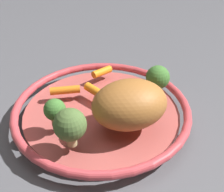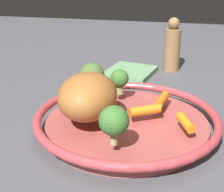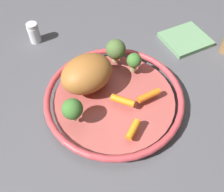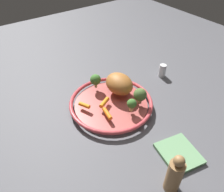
{
  "view_description": "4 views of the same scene",
  "coord_description": "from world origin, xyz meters",
  "px_view_note": "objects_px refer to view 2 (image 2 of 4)",
  "views": [
    {
      "loc": [
        -0.12,
        -0.44,
        0.38
      ],
      "look_at": [
        0.01,
        -0.03,
        0.07
      ],
      "focal_mm": 46.82,
      "sensor_mm": 36.0,
      "label": 1
    },
    {
      "loc": [
        0.57,
        0.1,
        0.31
      ],
      "look_at": [
        -0.0,
        -0.03,
        0.07
      ],
      "focal_mm": 54.31,
      "sensor_mm": 36.0,
      "label": 2
    },
    {
      "loc": [
        0.24,
        0.3,
        0.53
      ],
      "look_at": [
        0.01,
        0.01,
        0.05
      ],
      "focal_mm": 40.16,
      "sensor_mm": 36.0,
      "label": 3
    },
    {
      "loc": [
        -0.56,
        0.4,
        0.64
      ],
      "look_at": [
        0.0,
        -0.01,
        0.06
      ],
      "focal_mm": 35.21,
      "sensor_mm": 36.0,
      "label": 4
    }
  ],
  "objects_px": {
    "broccoli_floret_large": "(120,79)",
    "broccoli_floret_mid": "(115,121)",
    "roast_chicken_piece": "(88,96)",
    "baby_carrot_near_rim": "(162,100)",
    "serving_bowl": "(127,121)",
    "baby_carrot_right": "(186,122)",
    "dish_towel": "(130,72)",
    "baby_carrot_center": "(145,111)",
    "broccoli_floret_small": "(92,76)",
    "pepper_mill": "(172,47)"
  },
  "relations": [
    {
      "from": "dish_towel",
      "to": "baby_carrot_center",
      "type": "bearing_deg",
      "value": 13.86
    },
    {
      "from": "baby_carrot_right",
      "to": "baby_carrot_near_rim",
      "type": "bearing_deg",
      "value": -152.89
    },
    {
      "from": "broccoli_floret_large",
      "to": "dish_towel",
      "type": "distance_m",
      "value": 0.25
    },
    {
      "from": "broccoli_floret_small",
      "to": "dish_towel",
      "type": "relative_size",
      "value": 0.51
    },
    {
      "from": "roast_chicken_piece",
      "to": "baby_carrot_near_rim",
      "type": "xyz_separation_m",
      "value": [
        -0.09,
        0.13,
        -0.03
      ]
    },
    {
      "from": "baby_carrot_right",
      "to": "broccoli_floret_small",
      "type": "bearing_deg",
      "value": -119.15
    },
    {
      "from": "baby_carrot_center",
      "to": "baby_carrot_near_rim",
      "type": "xyz_separation_m",
      "value": [
        -0.06,
        0.03,
        -0.0
      ]
    },
    {
      "from": "serving_bowl",
      "to": "roast_chicken_piece",
      "type": "bearing_deg",
      "value": -64.01
    },
    {
      "from": "broccoli_floret_small",
      "to": "pepper_mill",
      "type": "height_order",
      "value": "pepper_mill"
    },
    {
      "from": "baby_carrot_center",
      "to": "broccoli_floret_large",
      "type": "height_order",
      "value": "broccoli_floret_large"
    },
    {
      "from": "broccoli_floret_mid",
      "to": "baby_carrot_near_rim",
      "type": "bearing_deg",
      "value": 161.7
    },
    {
      "from": "broccoli_floret_large",
      "to": "dish_towel",
      "type": "xyz_separation_m",
      "value": [
        -0.24,
        -0.02,
        -0.06
      ]
    },
    {
      "from": "baby_carrot_right",
      "to": "dish_towel",
      "type": "relative_size",
      "value": 0.36
    },
    {
      "from": "baby_carrot_center",
      "to": "baby_carrot_near_rim",
      "type": "distance_m",
      "value": 0.07
    },
    {
      "from": "baby_carrot_near_rim",
      "to": "broccoli_floret_small",
      "type": "height_order",
      "value": "broccoli_floret_small"
    },
    {
      "from": "roast_chicken_piece",
      "to": "pepper_mill",
      "type": "distance_m",
      "value": 0.45
    },
    {
      "from": "roast_chicken_piece",
      "to": "baby_carrot_near_rim",
      "type": "distance_m",
      "value": 0.16
    },
    {
      "from": "roast_chicken_piece",
      "to": "baby_carrot_right",
      "type": "xyz_separation_m",
      "value": [
        0.0,
        0.17,
        -0.03
      ]
    },
    {
      "from": "baby_carrot_right",
      "to": "baby_carrot_near_rim",
      "type": "xyz_separation_m",
      "value": [
        -0.09,
        -0.05,
        0.0
      ]
    },
    {
      "from": "broccoli_floret_large",
      "to": "broccoli_floret_mid",
      "type": "bearing_deg",
      "value": 9.51
    },
    {
      "from": "roast_chicken_piece",
      "to": "baby_carrot_right",
      "type": "height_order",
      "value": "roast_chicken_piece"
    },
    {
      "from": "broccoli_floret_large",
      "to": "pepper_mill",
      "type": "xyz_separation_m",
      "value": [
        -0.3,
        0.09,
        0.0
      ]
    },
    {
      "from": "baby_carrot_center",
      "to": "pepper_mill",
      "type": "height_order",
      "value": "pepper_mill"
    },
    {
      "from": "broccoli_floret_small",
      "to": "baby_carrot_right",
      "type": "bearing_deg",
      "value": 60.85
    },
    {
      "from": "baby_carrot_near_rim",
      "to": "dish_towel",
      "type": "height_order",
      "value": "baby_carrot_near_rim"
    },
    {
      "from": "serving_bowl",
      "to": "dish_towel",
      "type": "relative_size",
      "value": 2.6
    },
    {
      "from": "baby_carrot_center",
      "to": "broccoli_floret_large",
      "type": "relative_size",
      "value": 1.09
    },
    {
      "from": "dish_towel",
      "to": "broccoli_floret_large",
      "type": "bearing_deg",
      "value": 3.83
    },
    {
      "from": "baby_carrot_near_rim",
      "to": "pepper_mill",
      "type": "xyz_separation_m",
      "value": [
        -0.34,
        0.0,
        0.03
      ]
    },
    {
      "from": "dish_towel",
      "to": "serving_bowl",
      "type": "bearing_deg",
      "value": 8.41
    },
    {
      "from": "broccoli_floret_small",
      "to": "roast_chicken_piece",
      "type": "bearing_deg",
      "value": 11.79
    },
    {
      "from": "baby_carrot_near_rim",
      "to": "broccoli_floret_mid",
      "type": "distance_m",
      "value": 0.19
    },
    {
      "from": "baby_carrot_near_rim",
      "to": "broccoli_floret_small",
      "type": "distance_m",
      "value": 0.15
    },
    {
      "from": "serving_bowl",
      "to": "broccoli_floret_large",
      "type": "distance_m",
      "value": 0.11
    },
    {
      "from": "broccoli_floret_mid",
      "to": "dish_towel",
      "type": "xyz_separation_m",
      "value": [
        -0.45,
        -0.05,
        -0.07
      ]
    },
    {
      "from": "serving_bowl",
      "to": "roast_chicken_piece",
      "type": "height_order",
      "value": "roast_chicken_piece"
    },
    {
      "from": "pepper_mill",
      "to": "baby_carrot_center",
      "type": "bearing_deg",
      "value": -3.92
    },
    {
      "from": "baby_carrot_right",
      "to": "broccoli_floret_large",
      "type": "distance_m",
      "value": 0.19
    },
    {
      "from": "dish_towel",
      "to": "pepper_mill",
      "type": "bearing_deg",
      "value": 120.43
    },
    {
      "from": "roast_chicken_piece",
      "to": "dish_towel",
      "type": "relative_size",
      "value": 0.99
    },
    {
      "from": "baby_carrot_near_rim",
      "to": "broccoli_floret_mid",
      "type": "height_order",
      "value": "broccoli_floret_mid"
    },
    {
      "from": "broccoli_floret_large",
      "to": "pepper_mill",
      "type": "distance_m",
      "value": 0.32
    },
    {
      "from": "roast_chicken_piece",
      "to": "pepper_mill",
      "type": "height_order",
      "value": "pepper_mill"
    },
    {
      "from": "baby_carrot_right",
      "to": "baby_carrot_near_rim",
      "type": "height_order",
      "value": "baby_carrot_right"
    },
    {
      "from": "baby_carrot_right",
      "to": "baby_carrot_center",
      "type": "bearing_deg",
      "value": -111.99
    },
    {
      "from": "broccoli_floret_mid",
      "to": "broccoli_floret_small",
      "type": "bearing_deg",
      "value": -154.83
    },
    {
      "from": "pepper_mill",
      "to": "dish_towel",
      "type": "height_order",
      "value": "pepper_mill"
    },
    {
      "from": "roast_chicken_piece",
      "to": "baby_carrot_center",
      "type": "bearing_deg",
      "value": 106.35
    },
    {
      "from": "roast_chicken_piece",
      "to": "baby_carrot_center",
      "type": "height_order",
      "value": "roast_chicken_piece"
    },
    {
      "from": "pepper_mill",
      "to": "dish_towel",
      "type": "xyz_separation_m",
      "value": [
        0.06,
        -0.11,
        -0.06
      ]
    }
  ]
}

